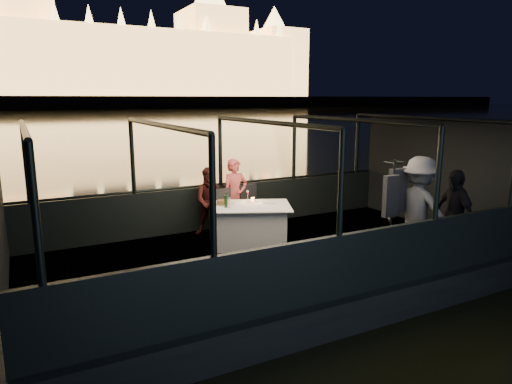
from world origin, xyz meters
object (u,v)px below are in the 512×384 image
chair_port_left (225,217)px  passenger_stripe (419,211)px  chair_port_right (252,210)px  wine_bottle (226,199)px  person_woman_coral (235,195)px  passenger_dark (454,210)px  dining_table_central (251,225)px  coat_stand (392,210)px  person_man_maroon (211,198)px

chair_port_left → passenger_stripe: 3.50m
chair_port_right → wine_bottle: size_ratio=3.31×
person_woman_coral → passenger_stripe: 3.59m
passenger_stripe → passenger_dark: bearing=-123.3°
passenger_stripe → dining_table_central: bearing=32.4°
chair_port_right → passenger_dark: size_ratio=0.61×
coat_stand → chair_port_left: bearing=128.8°
passenger_dark → person_woman_coral: bearing=-128.6°
dining_table_central → chair_port_left: (-0.28, 0.53, 0.06)m
person_man_maroon → passenger_dark: passenger_dark is taller
dining_table_central → passenger_dark: passenger_dark is taller
chair_port_right → person_man_maroon: 0.90m
wine_bottle → passenger_stripe: bearing=-38.4°
dining_table_central → chair_port_right: (0.44, 0.80, 0.06)m
chair_port_right → coat_stand: 2.96m
dining_table_central → person_woman_coral: size_ratio=0.97×
dining_table_central → chair_port_left: bearing=117.9°
chair_port_right → person_woman_coral: person_woman_coral is taller
person_man_maroon → passenger_stripe: bearing=-27.2°
passenger_stripe → passenger_dark: (0.61, -0.21, 0.00)m
person_woman_coral → passenger_dark: 4.11m
chair_port_left → coat_stand: bearing=-61.6°
chair_port_right → person_woman_coral: size_ratio=0.63×
dining_table_central → chair_port_right: bearing=60.9°
person_man_maroon → wine_bottle: size_ratio=4.81×
wine_bottle → person_man_maroon: bearing=85.1°
chair_port_right → passenger_dark: (2.29, -2.99, 0.40)m
passenger_dark → wine_bottle: 3.91m
coat_stand → passenger_stripe: (0.48, -0.12, -0.05)m
chair_port_left → person_woman_coral: (0.45, 0.50, 0.30)m
person_woman_coral → passenger_dark: size_ratio=0.97×
coat_stand → passenger_dark: bearing=-16.7°
chair_port_right → person_man_maroon: person_man_maroon is taller
coat_stand → wine_bottle: coat_stand is taller
passenger_dark → coat_stand: bearing=-93.8°
chair_port_left → person_man_maroon: bearing=92.4°
chair_port_left → chair_port_right: size_ratio=1.03×
chair_port_left → person_man_maroon: size_ratio=0.70×
passenger_dark → chair_port_right: bearing=-129.7°
passenger_stripe → wine_bottle: size_ratio=6.24×
person_woman_coral → wine_bottle: 1.16m
chair_port_left → passenger_dark: (3.01, -2.72, 0.40)m
coat_stand → person_man_maroon: bearing=125.4°
chair_port_left → person_woman_coral: bearing=37.7°
dining_table_central → person_man_maroon: bearing=111.3°
chair_port_right → coat_stand: (1.20, -2.67, 0.45)m
coat_stand → passenger_dark: size_ratio=1.12×
coat_stand → person_woman_coral: bearing=117.1°
person_man_maroon → wine_bottle: (-0.08, -0.92, 0.17)m
chair_port_right → wine_bottle: 1.26m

